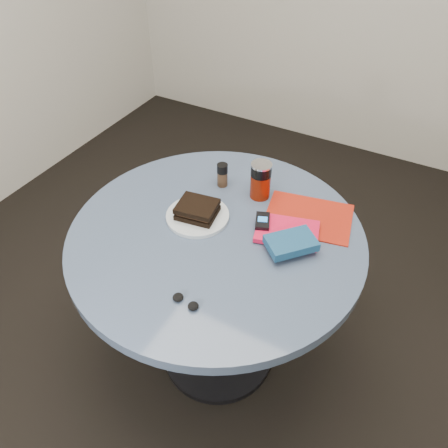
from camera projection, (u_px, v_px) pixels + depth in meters
The scene contains 11 objects.
ground at pixel (218, 353), 1.97m from camera, with size 4.00×4.00×0.00m, color black.
table at pixel (217, 265), 1.58m from camera, with size 1.00×1.00×0.75m.
plate at pixel (198, 216), 1.52m from camera, with size 0.22×0.22×0.01m, color silver.
sandwich at pixel (197, 209), 1.50m from camera, with size 0.15×0.13×0.05m.
soda_can at pixel (261, 180), 1.57m from camera, with size 0.10×0.10×0.14m.
pepper_grinder at pixel (222, 175), 1.63m from camera, with size 0.05×0.05×0.09m.
magazine at pixel (309, 217), 1.52m from camera, with size 0.29×0.22×0.01m, color #9A1C0E.
red_book at pixel (287, 231), 1.45m from camera, with size 0.21×0.14×0.02m, color red.
novel at pixel (291, 243), 1.38m from camera, with size 0.15×0.10×0.03m, color navy.
mp3_player at pixel (263, 221), 1.47m from camera, with size 0.07×0.09×0.01m.
headphones at pixel (186, 302), 1.24m from camera, with size 0.09×0.04×0.02m.
Camera 1 is at (0.54, -0.93, 1.75)m, focal length 35.00 mm.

